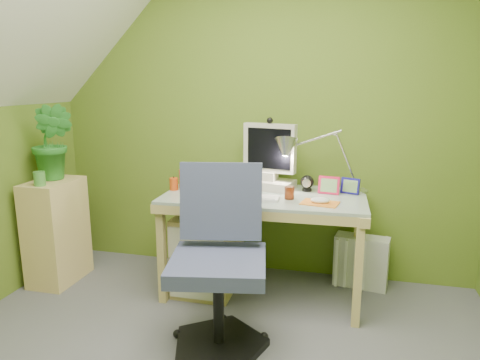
% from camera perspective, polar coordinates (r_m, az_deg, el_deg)
% --- Properties ---
extents(wall_back, '(3.20, 0.01, 2.40)m').
position_cam_1_polar(wall_back, '(3.33, 2.52, 8.08)').
color(wall_back, olive).
rests_on(wall_back, floor).
extents(desk, '(1.36, 0.71, 0.72)m').
position_cam_1_polar(desk, '(3.09, 3.08, -8.33)').
color(desk, tan).
rests_on(desk, floor).
extents(monitor, '(0.38, 0.27, 0.48)m').
position_cam_1_polar(monitor, '(3.10, 3.85, 3.21)').
color(monitor, beige).
rests_on(monitor, desk).
extents(speaker_left, '(0.10, 0.10, 0.11)m').
position_cam_1_polar(speaker_left, '(3.18, -1.07, 0.09)').
color(speaker_left, black).
rests_on(speaker_left, desk).
extents(speaker_right, '(0.09, 0.09, 0.11)m').
position_cam_1_polar(speaker_right, '(3.08, 8.67, -0.43)').
color(speaker_right, black).
rests_on(speaker_right, desk).
extents(keyboard, '(0.40, 0.13, 0.02)m').
position_cam_1_polar(keyboard, '(2.86, 1.06, -2.26)').
color(keyboard, silver).
rests_on(keyboard, desk).
extents(mousepad, '(0.25, 0.20, 0.01)m').
position_cam_1_polar(mousepad, '(2.80, 10.29, -2.94)').
color(mousepad, orange).
rests_on(mousepad, desk).
extents(mouse, '(0.12, 0.08, 0.04)m').
position_cam_1_polar(mouse, '(2.79, 10.30, -2.60)').
color(mouse, silver).
rests_on(mouse, mousepad).
extents(amber_tumbler, '(0.07, 0.07, 0.08)m').
position_cam_1_polar(amber_tumbler, '(2.86, 6.41, -1.66)').
color(amber_tumbler, maroon).
rests_on(amber_tumbler, desk).
extents(candle_cluster, '(0.18, 0.16, 0.13)m').
position_cam_1_polar(candle_cluster, '(3.14, -7.61, 0.02)').
color(candle_cluster, '#C54111').
rests_on(candle_cluster, desk).
extents(photo_frame_red, '(0.14, 0.04, 0.12)m').
position_cam_1_polar(photo_frame_red, '(3.03, 11.42, -0.66)').
color(photo_frame_red, '#D51644').
rests_on(photo_frame_red, desk).
extents(photo_frame_blue, '(0.13, 0.06, 0.11)m').
position_cam_1_polar(photo_frame_blue, '(3.07, 14.06, -0.74)').
color(photo_frame_blue, navy).
rests_on(photo_frame_blue, desk).
extents(photo_frame_green, '(0.14, 0.03, 0.12)m').
position_cam_1_polar(photo_frame_green, '(3.19, -3.41, 0.22)').
color(photo_frame_green, '#B1D794').
rests_on(photo_frame_green, desk).
extents(desk_lamp, '(0.62, 0.37, 0.62)m').
position_cam_1_polar(desk_lamp, '(3.05, 12.25, 4.16)').
color(desk_lamp, '#B2B2B7').
rests_on(desk_lamp, desk).
extents(side_ledge, '(0.28, 0.44, 0.76)m').
position_cam_1_polar(side_ledge, '(3.54, -22.62, -6.15)').
color(side_ledge, '#D8B672').
rests_on(side_ledge, floor).
extents(potted_plant, '(0.32, 0.26, 0.55)m').
position_cam_1_polar(potted_plant, '(3.44, -23.05, 4.55)').
color(potted_plant, '#2B7D29').
rests_on(potted_plant, side_ledge).
extents(green_cup, '(0.09, 0.09, 0.10)m').
position_cam_1_polar(green_cup, '(3.31, -24.50, 0.16)').
color(green_cup, '#498E3B').
rests_on(green_cup, side_ledge).
extents(task_chair, '(0.68, 0.68, 1.05)m').
position_cam_1_polar(task_chair, '(2.41, -2.87, -10.35)').
color(task_chair, '#3A3F5F').
rests_on(task_chair, floor).
extents(radiator, '(0.40, 0.21, 0.38)m').
position_cam_1_polar(radiator, '(3.37, 15.38, -10.10)').
color(radiator, silver).
rests_on(radiator, floor).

